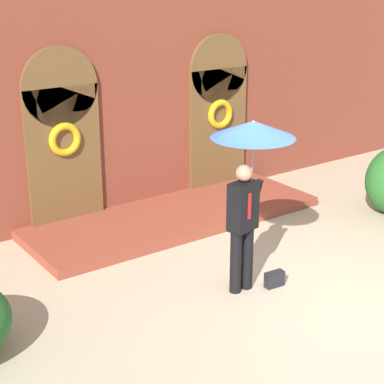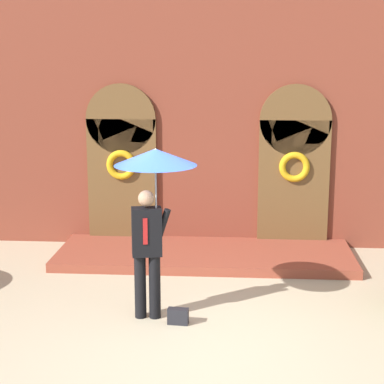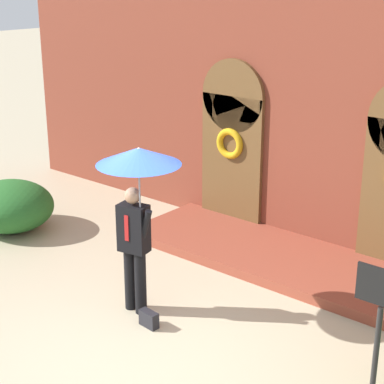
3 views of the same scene
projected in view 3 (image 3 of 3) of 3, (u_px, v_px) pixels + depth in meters
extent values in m
plane|color=tan|center=(147.00, 340.00, 8.20)|extent=(80.00, 80.00, 0.00)
cube|color=brown|center=(324.00, 80.00, 10.32)|extent=(14.00, 0.50, 5.60)
cube|color=brown|center=(232.00, 162.00, 11.61)|extent=(1.30, 0.08, 2.40)
cylinder|color=brown|center=(233.00, 96.00, 11.22)|extent=(1.30, 0.08, 1.30)
torus|color=#C69314|center=(230.00, 144.00, 11.44)|extent=(0.56, 0.12, 0.56)
cube|color=brown|center=(278.00, 257.00, 10.38)|extent=(5.20, 1.80, 0.16)
cylinder|color=black|center=(130.00, 279.00, 8.84)|extent=(0.16, 0.16, 0.90)
cylinder|color=black|center=(141.00, 283.00, 8.72)|extent=(0.16, 0.16, 0.90)
cube|color=black|center=(134.00, 228.00, 8.53)|extent=(0.44, 0.31, 0.66)
cube|color=#A51919|center=(126.00, 228.00, 8.42)|extent=(0.06, 0.02, 0.36)
sphere|color=#A87A5B|center=(133.00, 196.00, 8.38)|extent=(0.22, 0.22, 0.22)
cylinder|color=black|center=(145.00, 225.00, 8.36)|extent=(0.22, 0.09, 0.46)
cylinder|color=gray|center=(140.00, 201.00, 8.31)|extent=(0.02, 0.02, 0.98)
cone|color=#284CB7|center=(139.00, 156.00, 8.11)|extent=(1.10, 1.10, 0.22)
cone|color=white|center=(139.00, 155.00, 8.11)|extent=(0.61, 0.60, 0.20)
cube|color=black|center=(149.00, 319.00, 8.48)|extent=(0.29, 0.14, 0.22)
cylinder|color=black|center=(375.00, 363.00, 6.59)|extent=(0.06, 0.06, 1.30)
cube|color=black|center=(383.00, 288.00, 6.30)|extent=(0.56, 0.03, 0.40)
ellipsoid|color=#235B23|center=(10.00, 206.00, 11.59)|extent=(1.63, 1.50, 0.90)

